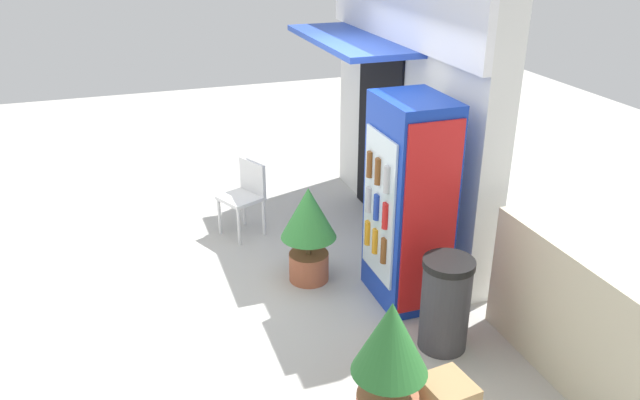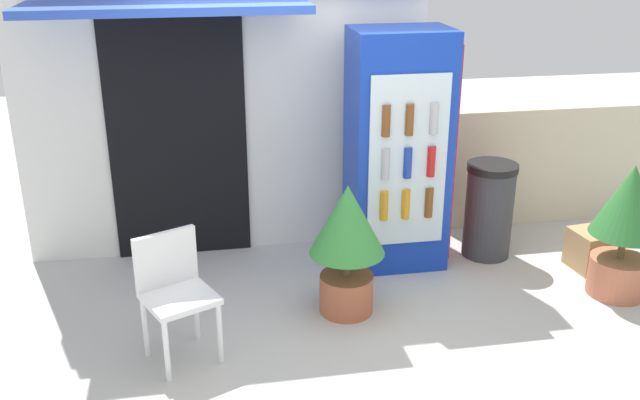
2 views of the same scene
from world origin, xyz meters
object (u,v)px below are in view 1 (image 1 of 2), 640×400
(plastic_chair, at_px, (246,192))
(trash_bin, at_px, (445,304))
(potted_plant_curbside, at_px, (390,359))
(drink_cooler, at_px, (409,203))
(potted_plant_near_shop, at_px, (309,225))

(plastic_chair, xyz_separation_m, trash_bin, (2.59, 1.07, -0.09))
(potted_plant_curbside, relative_size, trash_bin, 1.27)
(drink_cooler, distance_m, trash_bin, 0.98)
(potted_plant_near_shop, distance_m, trash_bin, 1.57)
(trash_bin, bearing_deg, potted_plant_curbside, -49.44)
(potted_plant_curbside, distance_m, trash_bin, 1.12)
(potted_plant_near_shop, bearing_deg, plastic_chair, -163.92)
(trash_bin, bearing_deg, drink_cooler, 177.87)
(potted_plant_curbside, bearing_deg, trash_bin, 130.56)
(drink_cooler, xyz_separation_m, plastic_chair, (-1.79, -1.10, -0.47))
(potted_plant_near_shop, distance_m, potted_plant_curbside, 2.10)
(drink_cooler, height_order, trash_bin, drink_cooler)
(potted_plant_curbside, xyz_separation_m, trash_bin, (-0.72, 0.84, -0.19))
(plastic_chair, bearing_deg, drink_cooler, 31.72)
(potted_plant_curbside, bearing_deg, potted_plant_near_shop, 177.02)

